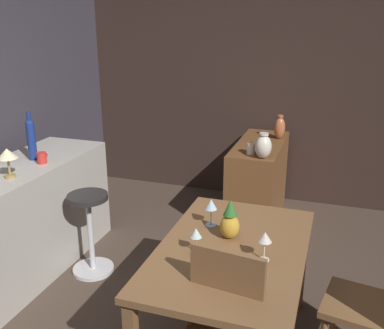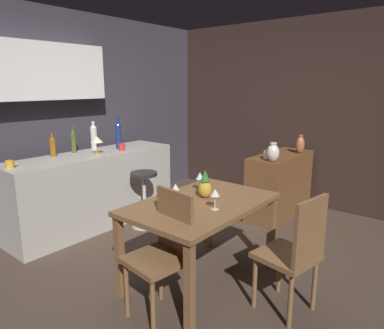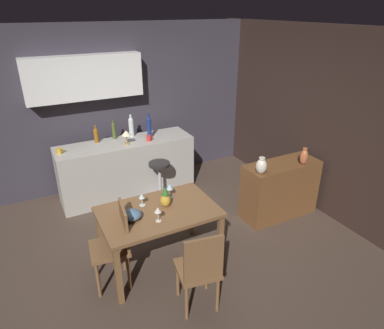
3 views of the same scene
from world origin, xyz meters
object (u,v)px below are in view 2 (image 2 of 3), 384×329
dining_table (201,212)px  wine_bottle_cobalt (118,134)px  chair_near_window (164,250)px  fruit_bowl (179,207)px  sideboard_cabinet (279,185)px  cup_mustard (10,164)px  pineapple_centerpiece (205,186)px  wine_glass_left (176,188)px  wine_bottle_olive (73,140)px  wine_bottle_clear (94,136)px  vase_ceramic_ivory (273,153)px  wine_glass_right (200,177)px  bar_stool (144,198)px  wine_glass_center (215,193)px  counter_lamp (97,141)px  wine_bottle_amber (53,146)px  vase_copper (300,145)px  cup_red (122,147)px  pillar_candle_tall (267,155)px  chair_by_doorway (295,252)px

dining_table → wine_bottle_cobalt: (0.60, 1.81, 0.43)m
chair_near_window → fruit_bowl: chair_near_window is taller
sideboard_cabinet → cup_mustard: cup_mustard is taller
sideboard_cabinet → pineapple_centerpiece: (-1.84, -0.15, 0.44)m
wine_glass_left → wine_bottle_olive: size_ratio=0.48×
sideboard_cabinet → wine_bottle_clear: wine_bottle_clear is taller
fruit_bowl → wine_bottle_clear: bearing=71.3°
wine_bottle_cobalt → cup_mustard: bearing=-179.3°
dining_table → vase_ceramic_ivory: (1.48, 0.09, 0.28)m
wine_glass_right → pineapple_centerpiece: 0.20m
wine_bottle_olive → wine_bottle_cobalt: 0.55m
bar_stool → cup_mustard: size_ratio=5.94×
wine_glass_center → cup_mustard: (-0.69, 1.99, 0.07)m
dining_table → wine_glass_center: 0.31m
wine_bottle_olive → counter_lamp: size_ratio=1.45×
fruit_bowl → wine_bottle_amber: (0.12, 2.02, 0.23)m
wine_bottle_cobalt → vase_copper: bearing=-48.4°
wine_glass_center → wine_bottle_clear: bearing=78.3°
pineapple_centerpiece → cup_red: same height
wine_glass_left → wine_glass_center: 0.38m
wine_bottle_amber → cup_mustard: wine_bottle_amber is taller
wine_glass_right → pillar_candle_tall: size_ratio=1.38×
wine_glass_right → wine_bottle_clear: size_ratio=0.50×
wine_bottle_clear → pillar_candle_tall: size_ratio=2.75×
chair_by_doorway → wine_bottle_cobalt: wine_bottle_cobalt is taller
wine_bottle_clear → cup_mustard: size_ratio=3.12×
wine_bottle_clear → vase_ceramic_ivory: size_ratio=1.57×
wine_glass_center → pineapple_centerpiece: pineapple_centerpiece is taller
wine_bottle_olive → sideboard_cabinet: bearing=-44.7°
chair_by_doorway → cup_red: size_ratio=8.65×
wine_glass_center → pillar_candle_tall: size_ratio=1.29×
fruit_bowl → vase_ceramic_ivory: (1.79, 0.12, 0.14)m
wine_bottle_olive → vase_copper: (2.07, -1.98, -0.11)m
sideboard_cabinet → wine_glass_left: bearing=-179.6°
wine_bottle_cobalt → cup_mustard: wine_bottle_cobalt is taller
wine_bottle_cobalt → vase_copper: size_ratio=1.61×
wine_glass_center → wine_bottle_olive: size_ratio=0.53×
chair_by_doorway → fruit_bowl: (-0.40, 0.78, 0.28)m
dining_table → fruit_bowl: bearing=-174.7°
wine_glass_left → wine_glass_center: (0.04, -0.38, 0.02)m
fruit_bowl → wine_bottle_cobalt: 2.07m
sideboard_cabinet → vase_copper: vase_copper is taller
wine_glass_right → wine_bottle_cobalt: 1.67m
wine_glass_right → fruit_bowl: 0.60m
cup_red → pillar_candle_tall: (1.02, -1.47, -0.07)m
cup_red → pillar_candle_tall: size_ratio=0.84×
sideboard_cabinet → wine_glass_center: bearing=-169.0°
chair_by_doorway → wine_bottle_olive: wine_bottle_olive is taller
counter_lamp → wine_glass_right: bearing=-88.6°
fruit_bowl → wine_bottle_cobalt: wine_bottle_cobalt is taller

